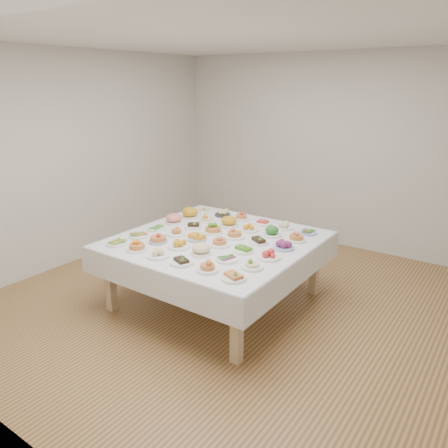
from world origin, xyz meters
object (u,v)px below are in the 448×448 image
Objects in this scene: dish_35 at (308,232)px; dish_0 at (117,243)px; display_table at (216,245)px; dish_18 at (174,219)px.

dish_0 is at bearing -135.18° from dish_35.
display_table is 9.79× the size of dish_18.
dish_18 is (-0.75, 0.16, 0.13)m from display_table.
display_table is 1.05m from dish_35.
dish_35 is at bearing 44.90° from display_table.
dish_18 is at bearing -158.61° from dish_35.
dish_0 is 1.08× the size of dish_35.
dish_35 is at bearing 44.82° from dish_0.
display_table is 9.80× the size of dish_35.
dish_0 is 2.09m from dish_35.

